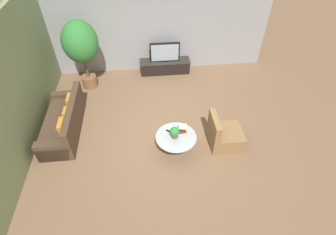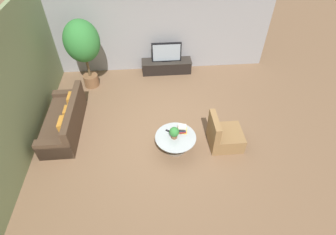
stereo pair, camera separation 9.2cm
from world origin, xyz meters
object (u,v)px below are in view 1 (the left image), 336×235
Objects in this scene: potted_palm_tall at (81,44)px; armchair_wicker at (224,135)px; media_console at (165,66)px; couch_by_wall at (64,122)px; coffee_table at (176,140)px; potted_plant_tabletop at (175,132)px; television at (165,52)px.

armchair_wicker is at bearing -37.88° from potted_palm_tall.
couch_by_wall reaches higher than media_console.
coffee_table is at bearing 93.16° from armchair_wicker.
media_console is 3.82m from couch_by_wall.
potted_plant_tabletop is (-0.04, -0.01, 0.29)m from coffee_table.
media_console is 0.52m from television.
couch_by_wall is at bearing -101.86° from potted_palm_tall.
potted_palm_tall reaches higher than television.
media_console is 1.69× the size of coffee_table.
coffee_table is (-0.06, -3.45, 0.07)m from media_console.
armchair_wicker is 2.84× the size of potted_plant_tabletop.
potted_palm_tall is at bearing 129.88° from coffee_table.
potted_plant_tabletop is (-0.10, -3.45, -0.16)m from television.
couch_by_wall is at bearing -138.67° from media_console.
potted_palm_tall reaches higher than coffee_table.
media_console reaches higher than coffee_table.
couch_by_wall is 2.42× the size of armchair_wicker.
television is at bearing -90.00° from media_console.
couch_by_wall is (-2.87, -2.52, -0.46)m from television.
television is 1.13× the size of armchair_wicker.
potted_palm_tall is (-2.40, 2.87, 1.16)m from coffee_table.
television is 2.62m from potted_palm_tall.
potted_plant_tabletop is (2.77, -0.93, 0.30)m from couch_by_wall.
potted_plant_tabletop is (-1.25, -0.08, 0.32)m from armchair_wicker.
television is at bearing 88.41° from potted_plant_tabletop.
coffee_table is 2.96m from couch_by_wall.
potted_palm_tall is (-2.46, -0.57, 1.23)m from media_console.
potted_plant_tabletop is at bearing -91.58° from media_console.
potted_palm_tall is at bearing 168.14° from couch_by_wall.
coffee_table is 1.21m from armchair_wicker.
armchair_wicker is (1.21, 0.07, -0.02)m from coffee_table.
potted_palm_tall is 7.09× the size of potted_plant_tabletop.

